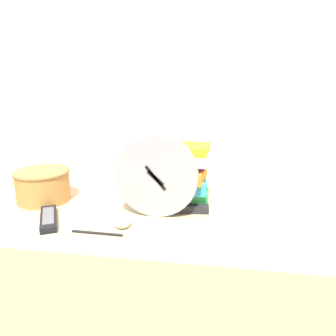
# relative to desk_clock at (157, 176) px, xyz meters

# --- Properties ---
(wall_back) EXTENTS (6.00, 0.04, 2.40)m
(wall_back) POSITION_rel_desk_clock_xyz_m (-0.06, 0.43, 0.29)
(wall_back) COLOR silver
(wall_back) RESTS_ON ground_plane
(desk) EXTENTS (1.32, 0.64, 0.78)m
(desk) POSITION_rel_desk_clock_xyz_m (-0.06, 0.04, -0.52)
(desk) COLOR tan
(desk) RESTS_ON ground_plane
(desk_clock) EXTENTS (0.27, 0.04, 0.27)m
(desk_clock) POSITION_rel_desk_clock_xyz_m (0.00, 0.00, 0.00)
(desk_clock) COLOR #99999E
(desk_clock) RESTS_ON desk
(book_stack) EXTENTS (0.25, 0.19, 0.22)m
(book_stack) POSITION_rel_desk_clock_xyz_m (0.06, 0.10, -0.03)
(book_stack) COLOR #232328
(book_stack) RESTS_ON desk
(basket) EXTENTS (0.20, 0.20, 0.12)m
(basket) POSITION_rel_desk_clock_xyz_m (-0.44, 0.06, -0.07)
(basket) COLOR #B27A3D
(basket) RESTS_ON desk
(tv_remote) EXTENTS (0.13, 0.18, 0.02)m
(tv_remote) POSITION_rel_desk_clock_xyz_m (-0.33, -0.11, -0.13)
(tv_remote) COLOR black
(tv_remote) RESTS_ON desk
(crumpled_paper_ball) EXTENTS (0.05, 0.05, 0.05)m
(crumpled_paper_ball) POSITION_rel_desk_clock_xyz_m (-0.09, -0.11, -0.11)
(crumpled_paper_ball) COLOR white
(crumpled_paper_ball) RESTS_ON desk
(pen) EXTENTS (0.16, 0.01, 0.01)m
(pen) POSITION_rel_desk_clock_xyz_m (-0.15, -0.16, -0.13)
(pen) COLOR black
(pen) RESTS_ON desk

